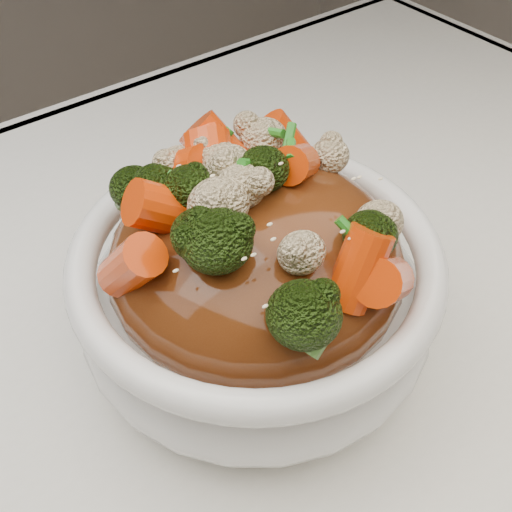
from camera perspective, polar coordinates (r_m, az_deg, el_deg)
tablecloth at (r=0.44m, az=-5.10°, el=-14.20°), size 1.20×0.80×0.04m
bowl at (r=0.41m, az=0.00°, el=-3.56°), size 0.32×0.32×0.09m
sauce_base at (r=0.39m, az=0.00°, el=-0.35°), size 0.25×0.25×0.10m
carrots at (r=0.34m, az=0.00°, el=7.85°), size 0.25×0.25×0.06m
broccoli at (r=0.34m, az=0.00°, el=7.70°), size 0.25×0.25×0.05m
cauliflower at (r=0.34m, az=0.00°, el=7.40°), size 0.25×0.25×0.04m
scallions at (r=0.34m, az=0.00°, el=8.00°), size 0.19×0.19×0.02m
sesame_seeds at (r=0.34m, az=0.00°, el=8.00°), size 0.23×0.23×0.01m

